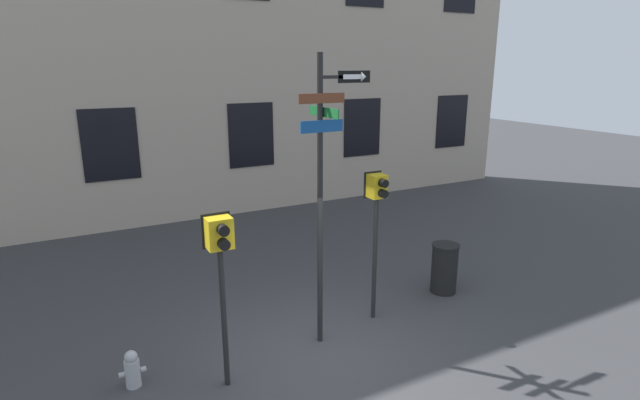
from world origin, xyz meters
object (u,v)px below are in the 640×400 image
at_px(pedestrian_signal_right, 377,207).
at_px(fire_hydrant, 132,369).
at_px(street_sign_pole, 324,180).
at_px(pedestrian_signal_left, 220,253).
at_px(trash_bin, 444,268).

bearing_deg(pedestrian_signal_right, fire_hydrant, -179.11).
xyz_separation_m(street_sign_pole, fire_hydrant, (-3.02, 0.18, -2.49)).
bearing_deg(pedestrian_signal_left, fire_hydrant, 153.64).
bearing_deg(pedestrian_signal_left, trash_bin, 10.43).
height_order(pedestrian_signal_right, fire_hydrant, pedestrian_signal_right).
bearing_deg(fire_hydrant, street_sign_pole, -3.50).
distance_m(pedestrian_signal_left, fire_hydrant, 2.23).
height_order(street_sign_pole, trash_bin, street_sign_pole).
xyz_separation_m(pedestrian_signal_right, fire_hydrant, (-4.20, -0.07, -1.84)).
relative_size(fire_hydrant, trash_bin, 0.56).
relative_size(pedestrian_signal_left, trash_bin, 2.52).
xyz_separation_m(pedestrian_signal_left, trash_bin, (4.85, 0.89, -1.53)).
distance_m(pedestrian_signal_left, trash_bin, 5.17).
relative_size(street_sign_pole, pedestrian_signal_right, 1.72).
distance_m(pedestrian_signal_right, trash_bin, 2.47).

